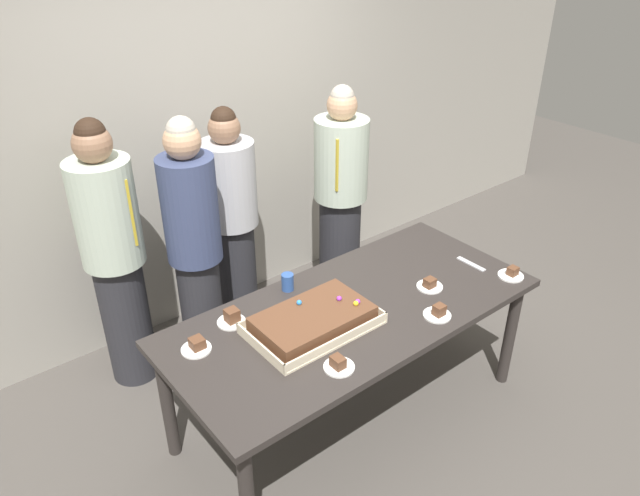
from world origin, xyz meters
The scene contains 16 objects.
ground_plane centered at (0.00, 0.00, 0.00)m, with size 12.00×12.00×0.00m, color #4C4742.
interior_back_panel centered at (0.00, 1.60, 1.50)m, with size 8.00×0.12×3.00m, color #9E998E.
party_table centered at (0.00, 0.00, 0.69)m, with size 2.08×0.95×0.77m.
sheet_cake centered at (-0.28, 0.00, 0.82)m, with size 0.66×0.42×0.12m.
plated_slice_near_left centered at (-0.83, 0.22, 0.79)m, with size 0.15×0.15×0.06m.
plated_slice_near_right centered at (0.30, -0.33, 0.79)m, with size 0.15×0.15×0.07m.
plated_slice_far_left centered at (-0.58, 0.30, 0.80)m, with size 0.15×0.15×0.08m.
plated_slice_far_right centered at (-0.38, -0.32, 0.79)m, with size 0.15×0.15×0.06m.
plated_slice_center_front centered at (0.47, -0.12, 0.79)m, with size 0.15×0.15×0.06m.
plated_slice_center_back centered at (0.94, -0.34, 0.79)m, with size 0.15×0.15×0.06m.
drink_cup_nearest centered at (-0.17, 0.37, 0.82)m, with size 0.07×0.07×0.10m, color #2D5199.
cake_server_utensil centered at (0.86, -0.11, 0.78)m, with size 0.03×0.20×0.01m, color silver.
person_serving_front centered at (0.75, 0.98, 0.85)m, with size 0.38×0.38×1.66m.
person_green_shirt_behind centered at (-0.44, 0.93, 0.89)m, with size 0.33×0.33×1.70m.
person_striped_tie_right centered at (-0.85, 1.16, 0.89)m, with size 0.36×0.36×1.72m.
person_far_right_suit centered at (-0.04, 1.18, 0.83)m, with size 0.36×0.36×1.62m.
Camera 1 is at (-1.81, -1.97, 2.68)m, focal length 33.82 mm.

